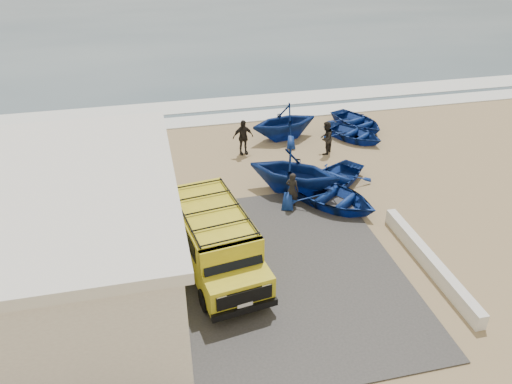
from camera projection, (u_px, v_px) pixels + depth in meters
ground at (267, 238)px, 18.79m from camera, size 160.00×160.00×0.00m
slab at (224, 279)px, 16.70m from camera, size 12.00×10.00×0.05m
surf_line at (216, 119)px, 28.86m from camera, size 180.00×1.60×0.06m
surf_wash at (210, 105)px, 30.97m from camera, size 180.00×2.20×0.04m
building at (36, 250)px, 14.55m from camera, size 8.40×9.40×4.30m
parapet at (429, 262)px, 17.10m from camera, size 0.35×6.00×0.55m
van at (215, 239)px, 16.64m from camera, size 2.83×5.51×2.26m
boat_near_left at (331, 196)px, 20.60m from camera, size 4.78×4.99×0.84m
boat_near_right at (335, 178)px, 22.11m from camera, size 4.28×4.09×0.72m
boat_mid_left at (294, 171)px, 21.22m from camera, size 5.19×5.03×2.09m
boat_mid_right at (354, 134)px, 26.33m from camera, size 3.80×4.04×0.68m
boat_far_left at (284, 121)px, 26.17m from camera, size 4.24×3.85×1.92m
boat_far_right at (357, 121)px, 27.75m from camera, size 3.52×4.10×0.72m
fisherman_front at (292, 190)px, 20.39m from camera, size 0.66×0.63×1.53m
fisherman_middle at (326, 138)px, 24.63m from camera, size 1.02×1.04×1.69m
fisherman_back at (243, 137)px, 24.59m from camera, size 1.09×0.56×1.79m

